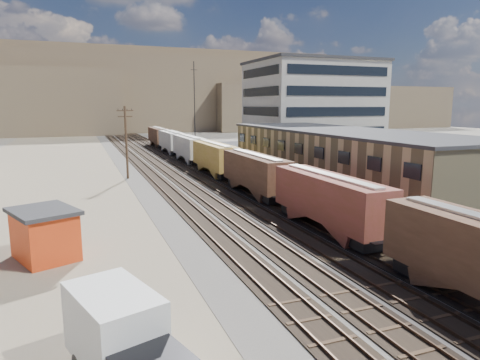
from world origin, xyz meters
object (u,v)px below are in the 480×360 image
object	(u,v)px
freight_train	(232,163)
box_truck	(124,343)
utility_pole_north	(126,141)
maintenance_shed	(45,234)
parked_car_blue	(301,154)

from	to	relation	value
freight_train	box_truck	size ratio (longest dim) A/B	17.52
utility_pole_north	maintenance_shed	xyz separation A→B (m)	(-8.66, -30.27, -3.55)
utility_pole_north	parked_car_blue	bearing A→B (deg)	20.49
utility_pole_north	maintenance_shed	size ratio (longest dim) A/B	1.76
freight_train	maintenance_shed	size ratio (longest dim) A/B	21.03
utility_pole_north	box_truck	distance (m)	46.14
freight_train	maintenance_shed	world-z (taller)	freight_train
freight_train	utility_pole_north	size ratio (longest dim) A/B	11.97
utility_pole_north	parked_car_blue	world-z (taller)	utility_pole_north
box_truck	maintenance_shed	xyz separation A→B (m)	(-3.52, 15.44, 0.01)
freight_train	box_truck	world-z (taller)	freight_train
box_truck	parked_car_blue	size ratio (longest dim) A/B	1.22
maintenance_shed	parked_car_blue	size ratio (longest dim) A/B	1.02
box_truck	parked_car_blue	distance (m)	70.48
box_truck	maintenance_shed	size ratio (longest dim) A/B	1.20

